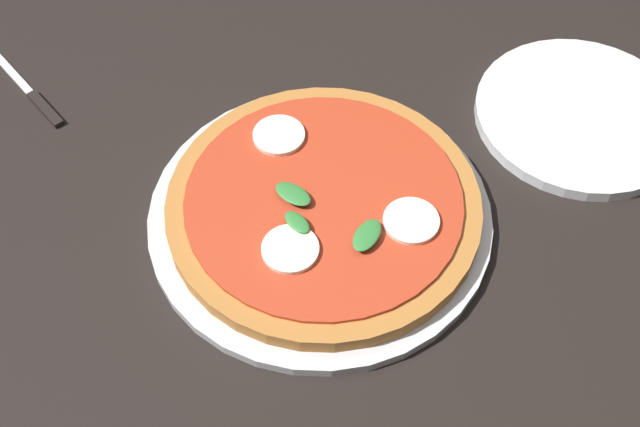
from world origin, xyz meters
name	(u,v)px	position (x,y,z in m)	size (l,w,h in m)	color
dining_table	(317,272)	(0.00, 0.00, 0.65)	(1.37, 1.18, 0.73)	black
serving_tray	(320,216)	(0.01, -0.01, 0.73)	(0.34, 0.34, 0.01)	silver
pizza	(324,205)	(0.01, -0.01, 0.75)	(0.31, 0.31, 0.03)	#B27033
plate_white	(580,115)	(0.01, -0.33, 0.73)	(0.23, 0.23, 0.01)	white
knife	(30,92)	(0.31, 0.21, 0.73)	(0.18, 0.06, 0.01)	black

